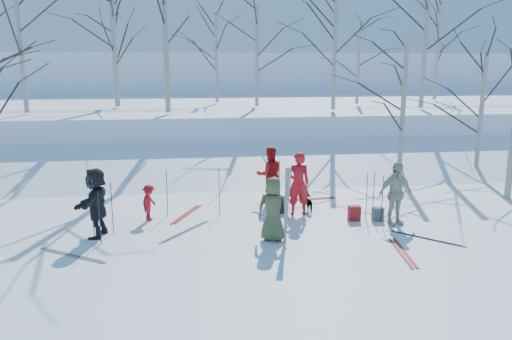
{
  "coord_description": "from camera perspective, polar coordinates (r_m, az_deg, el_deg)",
  "views": [
    {
      "loc": [
        -1.81,
        -12.33,
        4.3
      ],
      "look_at": [
        0.0,
        1.5,
        1.3
      ],
      "focal_mm": 35.0,
      "sensor_mm": 36.0,
      "label": 1
    }
  ],
  "objects": [
    {
      "name": "ski_pole_j",
      "position": [
        14.51,
        -10.14,
        -2.55
      ],
      "size": [
        0.02,
        0.02,
        1.34
      ],
      "primitive_type": "cylinder",
      "color": "black",
      "rests_on": "ground"
    },
    {
      "name": "snow_ramp",
      "position": [
        19.86,
        -2.06,
        0.06
      ],
      "size": [
        70.0,
        9.49,
        4.12
      ],
      "primitive_type": "cube",
      "rotation": [
        0.3,
        0.0,
        0.0
      ],
      "color": "white",
      "rests_on": "ground"
    },
    {
      "name": "birch_plateau_b",
      "position": [
        24.95,
        0.11,
        12.83
      ],
      "size": [
        3.96,
        3.96,
        4.8
      ],
      "primitive_type": null,
      "color": "silver",
      "rests_on": "snow_plateau"
    },
    {
      "name": "ski_pole_b",
      "position": [
        13.15,
        -18.19,
        -4.51
      ],
      "size": [
        0.02,
        0.02,
        1.34
      ],
      "primitive_type": "cylinder",
      "color": "black",
      "rests_on": "ground"
    },
    {
      "name": "birch_plateau_i",
      "position": [
        22.15,
        -10.4,
        16.91
      ],
      "size": [
        6.22,
        6.22,
        8.04
      ],
      "primitive_type": null,
      "color": "silver",
      "rests_on": "snow_plateau"
    },
    {
      "name": "birch_plateau_e",
      "position": [
        27.87,
        -4.55,
        12.65
      ],
      "size": [
        3.92,
        3.92,
        4.74
      ],
      "primitive_type": null,
      "color": "silver",
      "rests_on": "snow_plateau"
    },
    {
      "name": "ski_pole_h",
      "position": [
        14.45,
        -4.23,
        -2.45
      ],
      "size": [
        0.02,
        0.02,
        1.34
      ],
      "primitive_type": "cylinder",
      "color": "black",
      "rests_on": "ground"
    },
    {
      "name": "ski_pair_c",
      "position": [
        13.18,
        -8.09,
        -6.98
      ],
      "size": [
        2.02,
        2.09,
        0.02
      ],
      "primitive_type": null,
      "rotation": [
        0.0,
        0.0,
        -0.64
      ],
      "color": "silver",
      "rests_on": "ground"
    },
    {
      "name": "backpack_grey",
      "position": [
        14.31,
        13.74,
        -4.91
      ],
      "size": [
        0.3,
        0.2,
        0.38
      ],
      "primitive_type": "cube",
      "color": "#525559",
      "rests_on": "ground"
    },
    {
      "name": "birch_plateau_a",
      "position": [
        25.93,
        -15.94,
        13.05
      ],
      "size": [
        4.41,
        4.41,
        5.44
      ],
      "primitive_type": null,
      "color": "silver",
      "rests_on": "snow_plateau"
    },
    {
      "name": "skier_grey_west",
      "position": [
        13.12,
        -17.78,
        -3.55
      ],
      "size": [
        0.82,
        1.71,
        1.77
      ],
      "primitive_type": "imported",
      "rotation": [
        0.0,
        0.0,
        4.52
      ],
      "color": "black",
      "rests_on": "ground"
    },
    {
      "name": "birch_edge_e",
      "position": [
        19.7,
        16.45,
        6.47
      ],
      "size": [
        4.14,
        4.14,
        5.05
      ],
      "primitive_type": null,
      "color": "silver",
      "rests_on": "ground"
    },
    {
      "name": "upright_ski_left",
      "position": [
        12.02,
        3.43,
        -4.06
      ],
      "size": [
        0.07,
        0.16,
        1.9
      ],
      "primitive_type": "cube",
      "rotation": [
        0.07,
        0.0,
        0.01
      ],
      "color": "silver",
      "rests_on": "ground"
    },
    {
      "name": "birch_plateau_k",
      "position": [
        23.36,
        9.01,
        13.63
      ],
      "size": [
        4.48,
        4.48,
        5.54
      ],
      "primitive_type": null,
      "color": "silver",
      "rests_on": "snow_plateau"
    },
    {
      "name": "ski_pole_f",
      "position": [
        12.55,
        -17.45,
        -5.25
      ],
      "size": [
        0.02,
        0.02,
        1.34
      ],
      "primitive_type": "cylinder",
      "color": "black",
      "rests_on": "ground"
    },
    {
      "name": "backpack_dark",
      "position": [
        14.64,
        2.91,
        -4.15
      ],
      "size": [
        0.34,
        0.24,
        0.4
      ],
      "primitive_type": "cube",
      "color": "black",
      "rests_on": "ground"
    },
    {
      "name": "ski_pair_a",
      "position": [
        13.27,
        18.74,
        -7.4
      ],
      "size": [
        2.1,
        2.1,
        0.02
      ],
      "primitive_type": null,
      "rotation": [
        0.0,
        0.0,
        0.77
      ],
      "color": "silver",
      "rests_on": "ground"
    },
    {
      "name": "dog",
      "position": [
        14.79,
        6.15,
        -3.78
      ],
      "size": [
        0.38,
        0.66,
        0.52
      ],
      "primitive_type": "imported",
      "rotation": [
        0.0,
        0.0,
        3.31
      ],
      "color": "black",
      "rests_on": "ground"
    },
    {
      "name": "ski_pole_c",
      "position": [
        13.3,
        -16.14,
        -4.2
      ],
      "size": [
        0.02,
        0.02,
        1.34
      ],
      "primitive_type": "cylinder",
      "color": "black",
      "rests_on": "ground"
    },
    {
      "name": "skier_olive_center",
      "position": [
        12.24,
        1.98,
        -4.48
      ],
      "size": [
        0.91,
        0.74,
        1.6
      ],
      "primitive_type": "imported",
      "rotation": [
        0.0,
        0.0,
        2.8
      ],
      "color": "#464D2E",
      "rests_on": "ground"
    },
    {
      "name": "ski_pair_b",
      "position": [
        12.17,
        16.4,
        -9.02
      ],
      "size": [
        0.68,
        1.95,
        0.02
      ],
      "primitive_type": null,
      "rotation": [
        0.0,
        0.0,
        -0.13
      ],
      "color": "#AE1E18",
      "rests_on": "ground"
    },
    {
      "name": "far_hill",
      "position": [
        50.42,
        -5.47,
        9.46
      ],
      "size": [
        90.0,
        30.0,
        6.0
      ],
      "primitive_type": "cube",
      "color": "white",
      "rests_on": "ground"
    },
    {
      "name": "birch_edge_c",
      "position": [
        20.88,
        24.32,
        5.74
      ],
      "size": [
        3.91,
        3.91,
        4.73
      ],
      "primitive_type": null,
      "color": "silver",
      "rests_on": "ground"
    },
    {
      "name": "backpack_red",
      "position": [
        14.18,
        11.17,
        -4.87
      ],
      "size": [
        0.32,
        0.22,
        0.42
      ],
      "primitive_type": "cube",
      "color": "maroon",
      "rests_on": "ground"
    },
    {
      "name": "snow_plateau",
      "position": [
        29.57,
        -3.92,
        5.7
      ],
      "size": [
        70.0,
        18.0,
        2.2
      ],
      "primitive_type": "cube",
      "color": "white",
      "rests_on": "ground"
    },
    {
      "name": "ski_pole_d",
      "position": [
        14.05,
        14.23,
        -3.21
      ],
      "size": [
        0.02,
        0.02,
        1.34
      ],
      "primitive_type": "cylinder",
      "color": "black",
      "rests_on": "ground"
    },
    {
      "name": "birch_plateau_h",
      "position": [
        26.84,
        11.61,
        11.55
      ],
      "size": [
        3.32,
        3.32,
        3.88
      ],
      "primitive_type": null,
      "color": "silver",
      "rests_on": "snow_plateau"
    },
    {
      "name": "ski_pole_a",
      "position": [
        14.55,
        13.3,
        -2.64
      ],
      "size": [
        0.02,
        0.02,
        1.34
      ],
      "primitive_type": "cylinder",
      "color": "black",
      "rests_on": "ground"
    },
    {
      "name": "skier_red_north",
      "position": [
        14.33,
        4.84,
        -1.56
      ],
      "size": [
        0.67,
        0.44,
        1.84
      ],
      "primitive_type": "imported",
      "rotation": [
        0.0,
        0.0,
        3.15
      ],
      "color": "red",
      "rests_on": "ground"
    },
    {
      "name": "ski_pair_d",
      "position": [
        12.25,
        -20.27,
        -9.14
      ],
      "size": [
        1.95,
        2.08,
        0.02
      ],
      "primitive_type": null,
      "rotation": [
        0.0,
        0.0,
        0.98
      ],
      "color": "silver",
      "rests_on": "ground"
    },
    {
      "name": "ground",
      "position": [
        13.18,
        0.85,
        -6.9
      ],
      "size": [
        120.0,
        120.0,
        0.0
      ],
      "primitive_type": "plane",
      "color": "white",
      "rests_on": "ground"
    },
    {
      "name": "birch_plateau_f",
      "position": [
        31.52,
        20.07,
        12.66
      ],
      "size": [
        4.49,
        4.49,
        5.56
      ],
      "primitive_type": null,
      "color": "silver",
      "rests_on": "snow_plateau"
    },
    {
      "name": "skier_cream_east",
      "position": [
        13.93,
        15.64,
        -2.59
      ],
      "size": [
        1.09,
        0.64,
        1.74
      ],
      "primitive_type": "imported",
      "rotation": [
        0.0,
        0.0,
        0.23
      ],
      "color": "beige",
      "rests_on": "ground"
    },
    {
      "name": "birch_plateau_j",
      "position": [
        23.89,
        -25.42,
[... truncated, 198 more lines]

